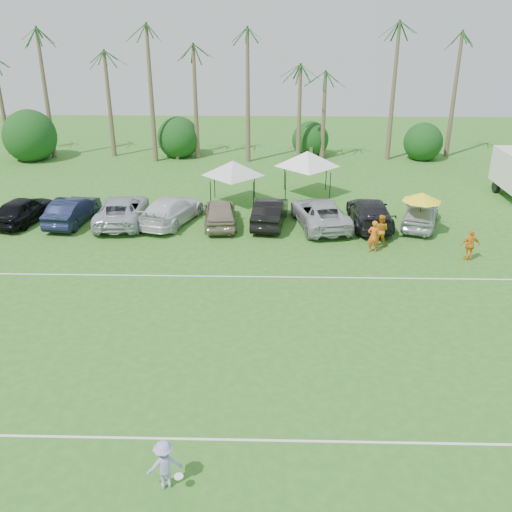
{
  "coord_description": "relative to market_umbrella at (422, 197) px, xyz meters",
  "views": [
    {
      "loc": [
        2.37,
        -12.33,
        12.83
      ],
      "look_at": [
        1.72,
        13.02,
        1.6
      ],
      "focal_mm": 40.0,
      "sensor_mm": 36.0,
      "label": 1
    }
  ],
  "objects": [
    {
      "name": "parked_car_5",
      "position": [
        -9.02,
        1.38,
        -1.51
      ],
      "size": [
        2.45,
        5.32,
        1.69
      ],
      "primitive_type": "imported",
      "rotation": [
        0.0,
        0.0,
        3.01
      ],
      "color": "black",
      "rests_on": "ground"
    },
    {
      "name": "frisbee_player",
      "position": [
        -11.97,
        -20.2,
        -1.56
      ],
      "size": [
        1.16,
        0.88,
        1.59
      ],
      "rotation": [
        0.0,
        0.0,
        3.46
      ],
      "color": "#9F9ADB",
      "rests_on": "ground"
    },
    {
      "name": "palm_tree_5",
      "position": [
        -11.41,
        17.75,
        6.0
      ],
      "size": [
        2.4,
        2.4,
        9.9
      ],
      "color": "brown",
      "rests_on": "ground"
    },
    {
      "name": "palm_tree_4",
      "position": [
        -15.41,
        17.75,
        5.13
      ],
      "size": [
        2.4,
        2.4,
        8.9
      ],
      "color": "brown",
      "rests_on": "ground"
    },
    {
      "name": "field_lines",
      "position": [
        -11.41,
        -12.25,
        -2.35
      ],
      "size": [
        80.0,
        12.1,
        0.01
      ],
      "color": "white",
      "rests_on": "ground"
    },
    {
      "name": "parked_car_8",
      "position": [
        0.4,
        1.31,
        -1.51
      ],
      "size": [
        3.49,
        5.34,
        1.69
      ],
      "primitive_type": "imported",
      "rotation": [
        0.0,
        0.0,
        2.81
      ],
      "color": "silver",
      "rests_on": "ground"
    },
    {
      "name": "bush_tree_1",
      "position": [
        -17.41,
        18.75,
        -0.55
      ],
      "size": [
        4.0,
        4.0,
        4.0
      ],
      "color": "brown",
      "rests_on": "ground"
    },
    {
      "name": "parked_car_3",
      "position": [
        -15.3,
        1.54,
        -1.51
      ],
      "size": [
        4.07,
        6.27,
        1.69
      ],
      "primitive_type": "imported",
      "rotation": [
        0.0,
        0.0,
        2.82
      ],
      "color": "white",
      "rests_on": "ground"
    },
    {
      "name": "palm_tree_8",
      "position": [
        1.59,
        17.75,
        5.13
      ],
      "size": [
        2.4,
        2.4,
        8.9
      ],
      "color": "brown",
      "rests_on": "ground"
    },
    {
      "name": "sideline_player_a",
      "position": [
        -3.21,
        -2.81,
        -1.42
      ],
      "size": [
        0.69,
        0.46,
        1.86
      ],
      "primitive_type": "imported",
      "rotation": [
        0.0,
        0.0,
        3.16
      ],
      "color": "orange",
      "rests_on": "ground"
    },
    {
      "name": "parked_car_4",
      "position": [
        -12.16,
        1.18,
        -1.51
      ],
      "size": [
        2.48,
        5.14,
        1.69
      ],
      "primitive_type": "imported",
      "rotation": [
        0.0,
        0.0,
        3.24
      ],
      "color": "gray",
      "rests_on": "ground"
    },
    {
      "name": "palm_tree_6",
      "position": [
        -7.41,
        17.75,
        6.86
      ],
      "size": [
        2.4,
        2.4,
        10.9
      ],
      "color": "brown",
      "rests_on": "ground"
    },
    {
      "name": "sideline_player_c",
      "position": [
        1.84,
        -3.86,
        -1.47
      ],
      "size": [
        1.04,
        0.46,
        1.76
      ],
      "primitive_type": "imported",
      "rotation": [
        0.0,
        0.0,
        3.17
      ],
      "color": "orange",
      "rests_on": "ground"
    },
    {
      "name": "palm_tree_9",
      "position": [
        6.59,
        17.75,
        6.0
      ],
      "size": [
        2.4,
        2.4,
        9.9
      ],
      "color": "brown",
      "rests_on": "ground"
    },
    {
      "name": "palm_tree_7",
      "position": [
        -3.41,
        17.75,
        7.71
      ],
      "size": [
        2.4,
        2.4,
        11.9
      ],
      "color": "brown",
      "rests_on": "ground"
    },
    {
      "name": "palm_tree_2",
      "position": [
        -23.41,
        17.75,
        6.86
      ],
      "size": [
        2.4,
        2.4,
        10.9
      ],
      "color": "brown",
      "rests_on": "ground"
    },
    {
      "name": "canopy_tent_left",
      "position": [
        -11.59,
        5.41,
        0.72
      ],
      "size": [
        4.43,
        4.43,
        3.59
      ],
      "color": "black",
      "rests_on": "ground"
    },
    {
      "name": "ground",
      "position": [
        -11.41,
        -20.25,
        -2.35
      ],
      "size": [
        120.0,
        120.0,
        0.0
      ],
      "primitive_type": "plane",
      "color": "#316A20",
      "rests_on": "ground"
    },
    {
      "name": "parked_car_6",
      "position": [
        -5.88,
        1.22,
        -1.51
      ],
      "size": [
        3.89,
        6.5,
        1.69
      ],
      "primitive_type": "imported",
      "rotation": [
        0.0,
        0.0,
        3.33
      ],
      "color": "#B1B3B6",
      "rests_on": "ground"
    },
    {
      "name": "sideline_player_b",
      "position": [
        -2.65,
        -1.83,
        -1.43
      ],
      "size": [
        1.1,
        0.99,
        1.85
      ],
      "primitive_type": "imported",
      "rotation": [
        0.0,
        0.0,
        2.75
      ],
      "color": "orange",
      "rests_on": "ground"
    },
    {
      "name": "parked_car_7",
      "position": [
        -2.74,
        1.45,
        -1.51
      ],
      "size": [
        2.44,
        5.85,
        1.69
      ],
      "primitive_type": "imported",
      "rotation": [
        0.0,
        0.0,
        3.15
      ],
      "color": "black",
      "rests_on": "ground"
    },
    {
      "name": "palm_tree_3",
      "position": [
        -19.41,
        17.75,
        7.71
      ],
      "size": [
        2.4,
        2.4,
        11.9
      ],
      "color": "brown",
      "rests_on": "ground"
    },
    {
      "name": "canopy_tent_right",
      "position": [
        -6.41,
        7.35,
        0.95
      ],
      "size": [
        4.76,
        4.76,
        3.86
      ],
      "color": "black",
      "rests_on": "ground"
    },
    {
      "name": "bush_tree_3",
      "position": [
        4.59,
        18.75,
        -0.55
      ],
      "size": [
        4.0,
        4.0,
        4.0
      ],
      "color": "brown",
      "rests_on": "ground"
    },
    {
      "name": "parked_car_1",
      "position": [
        -21.59,
        1.36,
        -1.51
      ],
      "size": [
        2.35,
        5.3,
        1.69
      ],
      "primitive_type": "imported",
      "rotation": [
        0.0,
        0.0,
        3.03
      ],
      "color": "#131934",
      "rests_on": "ground"
    },
    {
      "name": "market_umbrella",
      "position": [
        0.0,
        0.0,
        0.0
      ],
      "size": [
        2.35,
        2.35,
        2.62
      ],
      "color": "black",
      "rests_on": "ground"
    },
    {
      "name": "parked_car_2",
      "position": [
        -18.45,
        1.47,
        -1.51
      ],
      "size": [
        3.18,
        6.25,
        1.69
      ],
      "primitive_type": "imported",
      "rotation": [
        0.0,
        0.0,
        3.2
      ],
      "color": "#B0B4BD",
      "rests_on": "ground"
    },
    {
      "name": "parked_car_0",
      "position": [
        -24.73,
        1.39,
        -1.51
      ],
      "size": [
        3.06,
        5.28,
        1.69
      ],
      "primitive_type": "imported",
      "rotation": [
        0.0,
        0.0,
        2.92
      ],
      "color": "black",
      "rests_on": "ground"
    },
    {
      "name": "palm_tree_1",
      "position": [
        -28.41,
        17.75,
        6.0
      ],
      "size": [
        2.4,
        2.4,
        9.9
      ],
      "color": "brown",
      "rests_on": "ground"
    },
    {
      "name": "bush_tree_2",
      "position": [
        -5.41,
        18.75,
        -0.55
      ],
      "size": [
        4.0,
        4.0,
        4.0
      ],
      "color": "brown",
      "rests_on": "ground"
    },
    {
      "name": "bush_tree_0",
      "position": [
        -30.41,
        18.75,
        -0.55
      ],
      "size": [
        4.0,
        4.0,
        4.0
      ],
      "color": "brown",
      "rests_on": "ground"
    }
  ]
}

